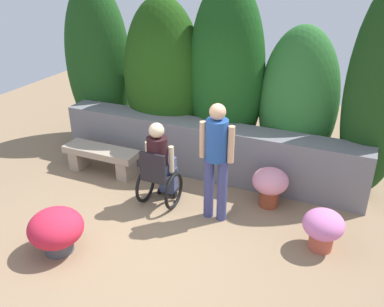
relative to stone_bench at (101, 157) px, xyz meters
The scene contains 9 objects.
ground_plane 2.20m from the stone_bench, 40.18° to the right, with size 13.40×13.40×0.00m, color #8B7053.
stone_retaining_wall 1.80m from the stone_bench, 21.80° to the left, with size 5.21×0.51×0.92m, color slate.
hedge_backdrop 2.22m from the stone_bench, 41.55° to the left, with size 6.18×1.15×3.26m.
stone_bench is the anchor object (origin of this frame).
person_in_wheelchair 1.49m from the stone_bench, 18.39° to the right, with size 0.53×0.66×1.33m.
person_standing_companion 2.43m from the stone_bench, 12.31° to the right, with size 0.49×0.30×1.73m.
flower_pot_purple_near 3.82m from the stone_bench, ahead, with size 0.52×0.52×0.56m.
flower_pot_terracotta_by_wall 2.91m from the stone_bench, ahead, with size 0.54×0.54×0.61m.
flower_pot_small_foreground 2.11m from the stone_bench, 70.58° to the right, with size 0.70×0.70×0.59m.
Camera 1 is at (2.30, -3.80, 3.47)m, focal length 38.78 mm.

